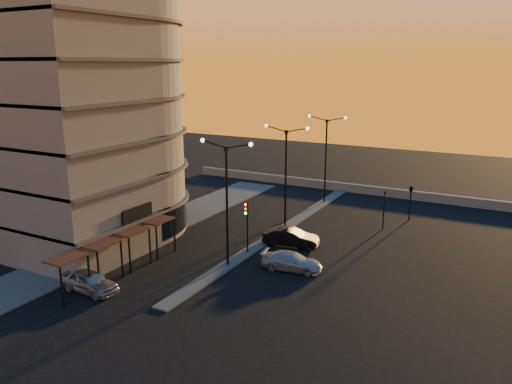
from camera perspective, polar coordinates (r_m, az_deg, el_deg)
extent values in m
plane|color=black|center=(37.93, -3.23, -8.41)|extent=(120.00, 120.00, 0.00)
cube|color=#484846|center=(46.79, -11.65, -4.13)|extent=(5.00, 40.00, 0.12)
cube|color=#484846|center=(46.14, 3.32, -4.11)|extent=(1.20, 36.00, 0.12)
cube|color=slate|center=(59.76, 11.66, 0.36)|extent=(44.00, 0.50, 1.00)
cylinder|color=slate|center=(45.45, -17.55, 10.99)|extent=(14.00, 14.00, 25.00)
cube|color=slate|center=(42.12, -22.48, 10.35)|extent=(14.00, 10.00, 25.00)
cylinder|color=black|center=(47.25, -16.56, -2.30)|extent=(14.16, 14.16, 2.40)
cube|color=black|center=(39.11, -13.38, -2.47)|extent=(0.15, 3.20, 1.20)
cylinder|color=black|center=(36.42, -3.33, -1.87)|extent=(0.18, 0.18, 9.00)
cube|color=black|center=(35.44, -3.44, 4.98)|extent=(0.25, 0.25, 0.35)
sphere|color=#FFE5B2|center=(36.46, -6.13, 5.90)|extent=(0.32, 0.32, 0.32)
sphere|color=#FFE5B2|center=(34.37, -0.60, 5.46)|extent=(0.32, 0.32, 0.32)
cylinder|color=black|center=(44.94, 3.41, 1.27)|extent=(0.18, 0.18, 9.00)
cube|color=black|center=(44.15, 3.49, 6.84)|extent=(0.25, 0.25, 0.35)
sphere|color=#FFE5B2|center=(44.97, 1.17, 7.58)|extent=(0.32, 0.32, 0.32)
sphere|color=#FFE5B2|center=(43.29, 5.92, 7.24)|extent=(0.32, 0.32, 0.32)
cylinder|color=black|center=(53.96, 7.95, 3.38)|extent=(0.18, 0.18, 9.00)
cube|color=black|center=(53.31, 8.12, 8.02)|extent=(0.25, 0.25, 0.35)
sphere|color=#FFE5B2|center=(53.99, 6.13, 8.64)|extent=(0.32, 0.32, 0.32)
sphere|color=#FFE5B2|center=(52.60, 10.19, 8.35)|extent=(0.32, 0.32, 0.32)
cylinder|color=black|center=(39.76, -0.98, -4.82)|extent=(0.12, 0.12, 3.20)
cube|color=black|center=(38.95, -1.13, -1.91)|extent=(0.28, 0.16, 1.00)
sphere|color=#FF0C05|center=(38.77, -1.20, -1.45)|extent=(0.20, 0.20, 0.20)
sphere|color=orange|center=(38.87, -1.20, -1.95)|extent=(0.20, 0.20, 0.20)
sphere|color=#0CFF26|center=(38.97, -1.20, -2.44)|extent=(0.20, 0.20, 0.20)
cylinder|color=black|center=(46.82, 14.37, -2.55)|extent=(0.12, 0.12, 2.80)
imported|color=black|center=(46.34, 14.51, -0.42)|extent=(0.13, 0.16, 0.80)
cylinder|color=black|center=(50.28, 17.17, -1.59)|extent=(0.12, 0.12, 2.80)
imported|color=black|center=(49.83, 17.32, 0.40)|extent=(0.42, 1.99, 0.80)
imported|color=#94959B|center=(35.36, -18.51, -9.65)|extent=(4.29, 1.85, 1.44)
imported|color=black|center=(41.63, 4.01, -5.19)|extent=(4.80, 2.39, 1.51)
imported|color=#ABACB3|center=(37.05, 4.09, -7.90)|extent=(4.71, 2.47, 1.30)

